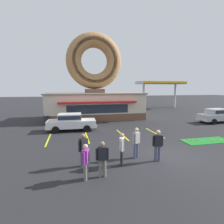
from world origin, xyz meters
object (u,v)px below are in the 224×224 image
pedestrian_crossing_woman (83,148)px  pedestrian_clipboard_woman (158,144)px  car_silver (217,115)px  pedestrian_blue_sweater_man (136,141)px  trash_bin (46,120)px  pedestrian_hooded_kid (102,157)px  golf_ball (198,142)px  car_white (71,121)px  pedestrian_leather_jacket_man (122,148)px  pedestrian_beanie_man (86,160)px

pedestrian_crossing_woman → pedestrian_clipboard_woman: bearing=-4.1°
car_silver → pedestrian_crossing_woman: 17.87m
pedestrian_blue_sweater_man → trash_bin: bearing=119.7°
car_silver → pedestrian_hooded_kid: bearing=-148.5°
golf_ball → trash_bin: trash_bin is taller
golf_ball → pedestrian_clipboard_woman: 5.00m
golf_ball → car_silver: size_ratio=0.01×
car_white → car_silver: (16.54, 0.08, 0.00)m
pedestrian_clipboard_woman → pedestrian_leather_jacket_man: bearing=-177.2°
car_silver → pedestrian_beanie_man: bearing=-149.5°
golf_ball → pedestrian_blue_sweater_man: (-5.37, -1.52, 0.93)m
golf_ball → car_white: car_white is taller
golf_ball → pedestrian_blue_sweater_man: size_ratio=0.02×
pedestrian_hooded_kid → pedestrian_leather_jacket_man: 1.48m
pedestrian_beanie_man → pedestrian_leather_jacket_man: bearing=27.0°
car_silver → pedestrian_hooded_kid: pedestrian_hooded_kid is taller
pedestrian_blue_sweater_man → pedestrian_crossing_woman: bearing=-172.3°
pedestrian_crossing_woman → trash_bin: bearing=105.8°
pedestrian_crossing_woman → pedestrian_hooded_kid: bearing=-60.2°
golf_ball → trash_bin: bearing=141.1°
pedestrian_clipboard_woman → golf_ball: bearing=26.6°
golf_ball → pedestrian_hooded_kid: (-7.62, -3.21, 0.85)m
pedestrian_hooded_kid → trash_bin: size_ratio=1.68×
golf_ball → pedestrian_beanie_man: (-8.36, -3.28, 0.83)m
car_silver → trash_bin: (-19.15, 3.20, -0.37)m
pedestrian_blue_sweater_man → trash_bin: 12.48m
car_silver → pedestrian_clipboard_woman: size_ratio=2.67×
golf_ball → pedestrian_clipboard_woman: size_ratio=0.02×
car_white → trash_bin: size_ratio=4.74×
pedestrian_hooded_kid → pedestrian_clipboard_woman: size_ratio=0.95×
car_white → pedestrian_crossing_woman: pedestrian_crossing_woman is taller
golf_ball → pedestrian_blue_sweater_man: 5.66m
car_silver → pedestrian_clipboard_woman: 14.60m
car_silver → trash_bin: car_silver is taller
car_white → golf_ball: bearing=-34.1°
car_silver → trash_bin: bearing=170.5°
trash_bin → pedestrian_blue_sweater_man: bearing=-60.3°
trash_bin → pedestrian_beanie_man: bearing=-75.8°
pedestrian_leather_jacket_man → pedestrian_crossing_woman: (-1.90, 0.38, -0.01)m
car_silver → pedestrian_blue_sweater_man: (-12.97, -7.64, 0.11)m
pedestrian_leather_jacket_man → trash_bin: pedestrian_leather_jacket_man is taller
pedestrian_blue_sweater_man → car_silver: bearing=30.5°
golf_ball → pedestrian_hooded_kid: 8.32m
pedestrian_leather_jacket_man → pedestrian_beanie_man: 2.14m
golf_ball → car_white: (-8.94, 6.04, 0.82)m
car_white → pedestrian_beanie_man: (0.58, -9.32, 0.01)m
car_white → pedestrian_crossing_woman: (0.58, -7.96, 0.07)m
car_silver → pedestrian_blue_sweater_man: 15.05m
pedestrian_leather_jacket_man → pedestrian_crossing_woman: bearing=168.7°
pedestrian_leather_jacket_man → car_white: bearing=106.6°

